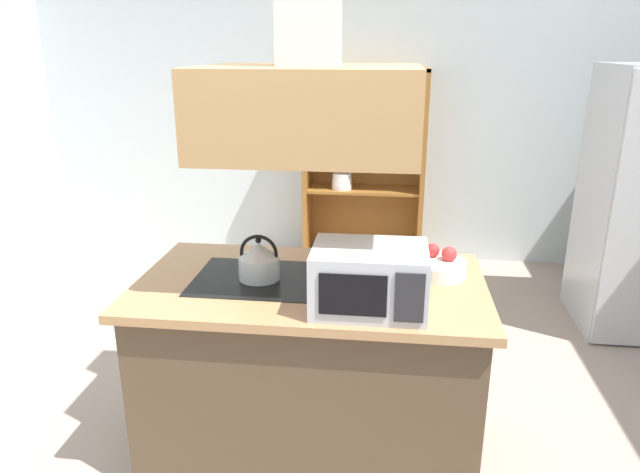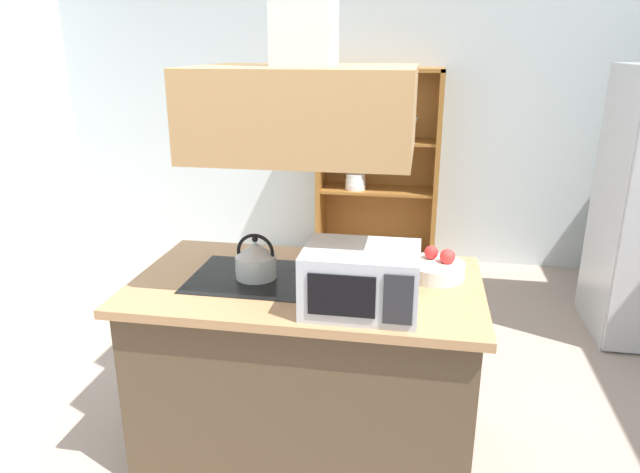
{
  "view_description": "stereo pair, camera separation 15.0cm",
  "coord_description": "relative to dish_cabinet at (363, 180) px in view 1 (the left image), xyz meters",
  "views": [
    {
      "loc": [
        0.29,
        -2.31,
        1.93
      ],
      "look_at": [
        -0.05,
        0.46,
        1.0
      ],
      "focal_mm": 32.54,
      "sensor_mm": 36.0,
      "label": 1
    },
    {
      "loc": [
        0.44,
        -2.28,
        1.93
      ],
      "look_at": [
        -0.05,
        0.46,
        1.0
      ],
      "focal_mm": 32.54,
      "sensor_mm": 36.0,
      "label": 2
    }
  ],
  "objects": [
    {
      "name": "ground_plane",
      "position": [
        -0.06,
        -2.78,
        -0.77
      ],
      "size": [
        7.8,
        7.8,
        0.0
      ],
      "primitive_type": "plane",
      "color": "#A28E7E"
    },
    {
      "name": "wall_back",
      "position": [
        -0.06,
        0.22,
        0.58
      ],
      "size": [
        6.0,
        0.12,
        2.7
      ],
      "primitive_type": "cube",
      "color": "silver",
      "rests_on": "ground"
    },
    {
      "name": "kitchen_island",
      "position": [
        -0.11,
        -2.67,
        -0.32
      ],
      "size": [
        1.58,
        0.91,
        0.9
      ],
      "color": "#4F3D2A",
      "rests_on": "ground"
    },
    {
      "name": "range_hood",
      "position": [
        -0.11,
        -2.67,
        1.0
      ],
      "size": [
        0.9,
        0.7,
        1.22
      ],
      "color": "#B0824E"
    },
    {
      "name": "dish_cabinet",
      "position": [
        0.0,
        0.0,
        0.0
      ],
      "size": [
        1.05,
        0.4,
        1.74
      ],
      "color": "#915B25",
      "rests_on": "ground"
    },
    {
      "name": "kettle",
      "position": [
        -0.34,
        -2.67,
        0.22
      ],
      "size": [
        0.19,
        0.19,
        0.21
      ],
      "color": "#B4BEBA",
      "rests_on": "kitchen_island"
    },
    {
      "name": "cutting_board",
      "position": [
        0.1,
        -2.46,
        0.14
      ],
      "size": [
        0.36,
        0.28,
        0.02
      ],
      "primitive_type": "cube",
      "rotation": [
        0.0,
        0.0,
        -0.11
      ],
      "color": "white",
      "rests_on": "kitchen_island"
    },
    {
      "name": "microwave",
      "position": [
        0.17,
        -2.92,
        0.26
      ],
      "size": [
        0.46,
        0.35,
        0.26
      ],
      "color": "#B7BABF",
      "rests_on": "kitchen_island"
    },
    {
      "name": "fruit_bowl",
      "position": [
        0.47,
        -2.51,
        0.17
      ],
      "size": [
        0.28,
        0.28,
        0.14
      ],
      "color": "silver",
      "rests_on": "kitchen_island"
    }
  ]
}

